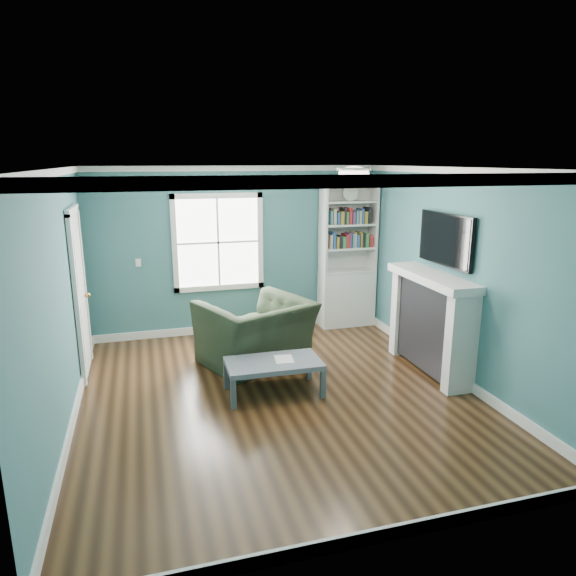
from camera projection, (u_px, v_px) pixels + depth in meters
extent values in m
plane|color=black|center=(279.00, 396.00, 6.00)|extent=(5.00, 5.00, 0.00)
plane|color=#377173|center=(237.00, 251.00, 8.01)|extent=(4.50, 0.00, 4.50)
plane|color=#377173|center=(377.00, 378.00, 3.35)|extent=(4.50, 0.00, 4.50)
plane|color=#377173|center=(60.00, 304.00, 5.08)|extent=(0.00, 5.00, 5.00)
plane|color=#377173|center=(456.00, 276.00, 6.28)|extent=(0.00, 5.00, 5.00)
plane|color=white|center=(278.00, 168.00, 5.37)|extent=(5.00, 5.00, 0.00)
cube|color=white|center=(239.00, 327.00, 8.30)|extent=(4.50, 0.03, 0.12)
cube|color=white|center=(369.00, 538.00, 3.66)|extent=(4.50, 0.03, 0.12)
cube|color=white|center=(74.00, 417.00, 5.39)|extent=(0.03, 5.00, 0.12)
cube|color=white|center=(447.00, 370.00, 6.58)|extent=(0.03, 5.00, 0.12)
cube|color=white|center=(236.00, 168.00, 7.69)|extent=(4.50, 0.04, 0.08)
cube|color=white|center=(385.00, 181.00, 3.06)|extent=(4.50, 0.04, 0.08)
cube|color=white|center=(47.00, 173.00, 4.78)|extent=(0.04, 5.00, 0.08)
cube|color=white|center=(463.00, 171.00, 5.97)|extent=(0.04, 5.00, 0.08)
cube|color=white|center=(218.00, 242.00, 7.89)|extent=(1.24, 0.01, 1.34)
cube|color=white|center=(174.00, 244.00, 7.70)|extent=(0.08, 0.06, 1.50)
cube|color=white|center=(260.00, 241.00, 8.05)|extent=(0.08, 0.06, 1.50)
cube|color=white|center=(220.00, 287.00, 8.05)|extent=(1.40, 0.06, 0.08)
cube|color=white|center=(217.00, 196.00, 7.71)|extent=(1.40, 0.06, 0.08)
cube|color=white|center=(218.00, 243.00, 7.88)|extent=(1.24, 0.03, 0.03)
cube|color=white|center=(218.00, 243.00, 7.88)|extent=(0.03, 0.03, 1.34)
cube|color=silver|center=(346.00, 299.00, 8.50)|extent=(0.90, 0.35, 0.90)
cube|color=silver|center=(323.00, 230.00, 8.11)|extent=(0.04, 0.35, 1.40)
cube|color=silver|center=(373.00, 229.00, 8.34)|extent=(0.04, 0.35, 1.40)
cube|color=silver|center=(344.00, 228.00, 8.38)|extent=(0.90, 0.02, 1.40)
cube|color=silver|center=(349.00, 186.00, 8.06)|extent=(0.90, 0.35, 0.04)
cube|color=silver|center=(347.00, 271.00, 8.39)|extent=(0.84, 0.33, 0.03)
cube|color=silver|center=(348.00, 248.00, 8.29)|extent=(0.84, 0.33, 0.03)
cube|color=silver|center=(348.00, 224.00, 8.20)|extent=(0.84, 0.33, 0.03)
cube|color=silver|center=(349.00, 202.00, 8.12)|extent=(0.84, 0.33, 0.03)
cube|color=tan|center=(348.00, 240.00, 8.25)|extent=(0.70, 0.25, 0.22)
cube|color=#264C8C|center=(349.00, 217.00, 8.15)|extent=(0.70, 0.25, 0.22)
cylinder|color=beige|center=(351.00, 193.00, 8.03)|extent=(0.26, 0.06, 0.26)
cube|color=black|center=(432.00, 327.00, 6.60)|extent=(0.30, 1.20, 1.10)
cube|color=black|center=(429.00, 341.00, 6.64)|extent=(0.22, 0.65, 0.70)
cube|color=silver|center=(461.00, 344.00, 5.97)|extent=(0.36, 0.16, 1.20)
cube|color=silver|center=(405.00, 312.00, 7.22)|extent=(0.36, 0.16, 1.20)
cube|color=silver|center=(432.00, 278.00, 6.43)|extent=(0.44, 1.58, 0.10)
cube|color=black|center=(446.00, 239.00, 6.35)|extent=(0.06, 1.10, 0.65)
cube|color=silver|center=(80.00, 295.00, 6.46)|extent=(0.04, 0.80, 2.05)
cube|color=white|center=(77.00, 305.00, 6.04)|extent=(0.05, 0.08, 2.13)
cube|color=white|center=(84.00, 287.00, 6.88)|extent=(0.05, 0.08, 2.13)
cube|color=white|center=(72.00, 210.00, 6.21)|extent=(0.05, 0.98, 0.08)
sphere|color=#BF8C3F|center=(88.00, 295.00, 6.77)|extent=(0.07, 0.07, 0.07)
ellipsoid|color=white|center=(354.00, 173.00, 5.71)|extent=(0.34, 0.34, 0.15)
cylinder|color=white|center=(354.00, 169.00, 5.70)|extent=(0.38, 0.38, 0.03)
cube|color=white|center=(138.00, 263.00, 7.62)|extent=(0.08, 0.01, 0.12)
imported|color=black|center=(256.00, 322.00, 6.83)|extent=(1.57, 1.32, 1.17)
cube|color=#495257|center=(233.00, 394.00, 5.66)|extent=(0.06, 0.06, 0.34)
cube|color=#495257|center=(323.00, 384.00, 5.92)|extent=(0.06, 0.06, 0.34)
cube|color=#495257|center=(226.00, 375.00, 6.17)|extent=(0.06, 0.06, 0.34)
cube|color=#495257|center=(309.00, 366.00, 6.43)|extent=(0.06, 0.06, 0.34)
cube|color=#4F5766|center=(274.00, 363.00, 5.99)|extent=(1.11, 0.62, 0.06)
cube|color=white|center=(284.00, 359.00, 6.04)|extent=(0.24, 0.29, 0.00)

